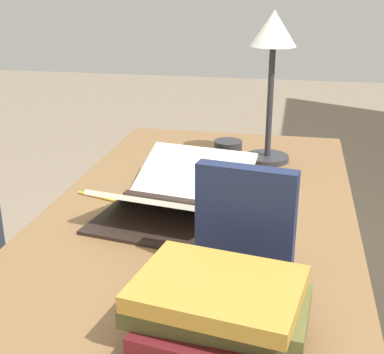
{
  "coord_description": "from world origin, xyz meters",
  "views": [
    {
      "loc": [
        1.18,
        0.21,
        1.28
      ],
      "look_at": [
        -0.0,
        -0.02,
        0.82
      ],
      "focal_mm": 50.0,
      "sensor_mm": 36.0,
      "label": 1
    }
  ],
  "objects_px": {
    "open_book": "(179,196)",
    "reading_lamp": "(273,50)",
    "coffee_mug": "(228,156)",
    "book_standing_upright": "(245,223)",
    "pencil": "(102,198)",
    "book_stack_tall": "(218,310)"
  },
  "relations": [
    {
      "from": "open_book",
      "to": "book_standing_upright",
      "type": "xyz_separation_m",
      "value": [
        0.29,
        0.19,
        0.08
      ]
    },
    {
      "from": "open_book",
      "to": "reading_lamp",
      "type": "bearing_deg",
      "value": 163.91
    },
    {
      "from": "open_book",
      "to": "book_standing_upright",
      "type": "bearing_deg",
      "value": 42.27
    },
    {
      "from": "book_stack_tall",
      "to": "pencil",
      "type": "bearing_deg",
      "value": -143.28
    },
    {
      "from": "reading_lamp",
      "to": "pencil",
      "type": "relative_size",
      "value": 3.04
    },
    {
      "from": "open_book",
      "to": "book_standing_upright",
      "type": "distance_m",
      "value": 0.36
    },
    {
      "from": "book_stack_tall",
      "to": "coffee_mug",
      "type": "xyz_separation_m",
      "value": [
        -0.77,
        -0.09,
        -0.01
      ]
    },
    {
      "from": "book_standing_upright",
      "to": "pencil",
      "type": "relative_size",
      "value": 1.49
    },
    {
      "from": "book_standing_upright",
      "to": "pencil",
      "type": "height_order",
      "value": "book_standing_upright"
    },
    {
      "from": "open_book",
      "to": "coffee_mug",
      "type": "distance_m",
      "value": 0.29
    },
    {
      "from": "book_stack_tall",
      "to": "reading_lamp",
      "type": "xyz_separation_m",
      "value": [
        -0.89,
        0.02,
        0.28
      ]
    },
    {
      "from": "open_book",
      "to": "reading_lamp",
      "type": "xyz_separation_m",
      "value": [
        -0.4,
        0.19,
        0.31
      ]
    },
    {
      "from": "reading_lamp",
      "to": "book_stack_tall",
      "type": "bearing_deg",
      "value": -1.32
    },
    {
      "from": "book_stack_tall",
      "to": "open_book",
      "type": "bearing_deg",
      "value": -161.06
    },
    {
      "from": "book_standing_upright",
      "to": "coffee_mug",
      "type": "bearing_deg",
      "value": -160.48
    },
    {
      "from": "book_stack_tall",
      "to": "book_standing_upright",
      "type": "distance_m",
      "value": 0.21
    },
    {
      "from": "open_book",
      "to": "book_standing_upright",
      "type": "height_order",
      "value": "book_standing_upright"
    },
    {
      "from": "book_stack_tall",
      "to": "reading_lamp",
      "type": "bearing_deg",
      "value": 178.68
    },
    {
      "from": "coffee_mug",
      "to": "reading_lamp",
      "type": "bearing_deg",
      "value": 138.79
    },
    {
      "from": "book_stack_tall",
      "to": "pencil",
      "type": "height_order",
      "value": "book_stack_tall"
    },
    {
      "from": "book_stack_tall",
      "to": "book_standing_upright",
      "type": "bearing_deg",
      "value": 174.48
    },
    {
      "from": "pencil",
      "to": "book_standing_upright",
      "type": "bearing_deg",
      "value": 52.67
    }
  ]
}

